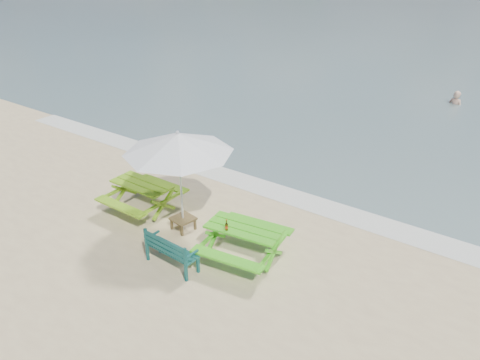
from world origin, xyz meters
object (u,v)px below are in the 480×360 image
Objects in this scene: picnic_table_right at (244,243)px; side_table at (183,223)px; swimmer at (454,110)px; patio_umbrella at (178,143)px; picnic_table_left at (143,197)px; beer_bottle at (227,227)px; park_bench at (172,257)px.

picnic_table_right is 1.93m from side_table.
picnic_table_right reaches higher than swimmer.
patio_umbrella is (-0.00, 0.00, 2.16)m from side_table.
beer_bottle reaches higher than picnic_table_left.
picnic_table_right is 3.48× the size of side_table.
park_bench is 0.44× the size of patio_umbrella.
picnic_table_left is at bearing 175.57° from side_table.
side_table is (-1.91, 0.08, -0.21)m from picnic_table_right.
picnic_table_right is 1.14× the size of swimmer.
park_bench is at bearing -57.16° from patio_umbrella.
patio_umbrella reaches higher than park_bench.
swimmer is (2.98, 15.03, -2.65)m from patio_umbrella.
park_bench is (2.34, -1.38, -0.14)m from picnic_table_left.
park_bench is 2.57m from patio_umbrella.
patio_umbrella is at bearing 122.84° from park_bench.
swimmer is (4.50, 14.91, -0.70)m from picnic_table_left.
beer_bottle reaches higher than swimmer.
side_table is at bearing -4.43° from picnic_table_left.
picnic_table_right is at bearing -94.04° from swimmer.
picnic_table_right is (3.43, -0.20, 0.00)m from picnic_table_left.
patio_umbrella reaches higher than picnic_table_right.
beer_bottle reaches higher than side_table.
swimmer is at bearing 82.43° from park_bench.
side_table is 2.16m from patio_umbrella.
side_table is 0.33× the size of swimmer.
picnic_table_left is 1.42× the size of park_bench.
picnic_table_right is 2.73m from patio_umbrella.
picnic_table_right reaches higher than park_bench.
swimmer is at bearing 85.16° from beer_bottle.
park_bench is 1.38m from beer_bottle.
patio_umbrella is at bearing 116.57° from side_table.
side_table is at bearing -101.22° from swimmer.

